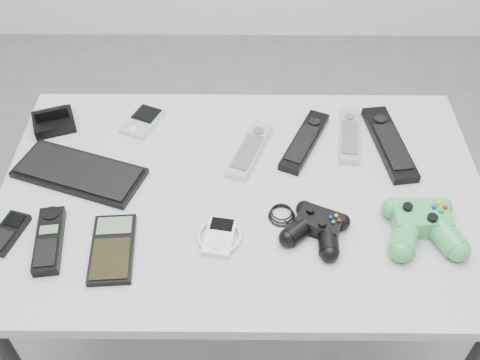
{
  "coord_description": "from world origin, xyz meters",
  "views": [
    {
      "loc": [
        -0.06,
        -0.83,
        1.59
      ],
      "look_at": [
        -0.07,
        -0.0,
        0.72
      ],
      "focal_mm": 42.0,
      "sensor_mm": 36.0,
      "label": 1
    }
  ],
  "objects_px": {
    "controller_black": "(317,226)",
    "calculator": "(112,248)",
    "desk": "(242,209)",
    "remote_silver_a": "(250,149)",
    "pda_keyboard": "(79,172)",
    "remote_black_a": "(305,141)",
    "pda": "(142,121)",
    "cordless_handset": "(49,240)",
    "mp3_player": "(219,236)",
    "remote_black_b": "(389,143)",
    "mobile_phone": "(7,233)",
    "remote_silver_b": "(349,134)",
    "controller_green": "(423,223)"
  },
  "relations": [
    {
      "from": "desk",
      "to": "pda",
      "type": "xyz_separation_m",
      "value": [
        -0.24,
        0.22,
        0.07
      ]
    },
    {
      "from": "pda",
      "to": "mp3_player",
      "type": "xyz_separation_m",
      "value": [
        0.2,
        -0.35,
        -0.0
      ]
    },
    {
      "from": "cordless_handset",
      "to": "controller_black",
      "type": "height_order",
      "value": "controller_black"
    },
    {
      "from": "remote_black_a",
      "to": "controller_black",
      "type": "xyz_separation_m",
      "value": [
        0.0,
        -0.26,
        0.01
      ]
    },
    {
      "from": "remote_silver_a",
      "to": "mobile_phone",
      "type": "relative_size",
      "value": 1.85
    },
    {
      "from": "pda_keyboard",
      "to": "mobile_phone",
      "type": "distance_m",
      "value": 0.2
    },
    {
      "from": "calculator",
      "to": "mp3_player",
      "type": "height_order",
      "value": "same"
    },
    {
      "from": "desk",
      "to": "remote_black_a",
      "type": "xyz_separation_m",
      "value": [
        0.14,
        0.15,
        0.07
      ]
    },
    {
      "from": "remote_silver_b",
      "to": "calculator",
      "type": "relative_size",
      "value": 1.17
    },
    {
      "from": "pda_keyboard",
      "to": "remote_black_a",
      "type": "distance_m",
      "value": 0.52
    },
    {
      "from": "controller_green",
      "to": "desk",
      "type": "bearing_deg",
      "value": 161.26
    },
    {
      "from": "controller_green",
      "to": "remote_black_b",
      "type": "bearing_deg",
      "value": 92.63
    },
    {
      "from": "desk",
      "to": "remote_silver_b",
      "type": "relative_size",
      "value": 5.48
    },
    {
      "from": "cordless_handset",
      "to": "controller_black",
      "type": "distance_m",
      "value": 0.53
    },
    {
      "from": "desk",
      "to": "remote_silver_a",
      "type": "xyz_separation_m",
      "value": [
        0.02,
        0.12,
        0.07
      ]
    },
    {
      "from": "desk",
      "to": "remote_silver_a",
      "type": "distance_m",
      "value": 0.14
    },
    {
      "from": "calculator",
      "to": "desk",
      "type": "bearing_deg",
      "value": 28.81
    },
    {
      "from": "desk",
      "to": "remote_black_b",
      "type": "bearing_deg",
      "value": 22.77
    },
    {
      "from": "pda_keyboard",
      "to": "desk",
      "type": "bearing_deg",
      "value": 12.66
    },
    {
      "from": "mobile_phone",
      "to": "calculator",
      "type": "xyz_separation_m",
      "value": [
        0.22,
        -0.04,
        -0.0
      ]
    },
    {
      "from": "remote_silver_b",
      "to": "controller_black",
      "type": "height_order",
      "value": "controller_black"
    },
    {
      "from": "remote_silver_b",
      "to": "mobile_phone",
      "type": "bearing_deg",
      "value": -149.46
    },
    {
      "from": "controller_black",
      "to": "calculator",
      "type": "bearing_deg",
      "value": -148.51
    },
    {
      "from": "controller_black",
      "to": "controller_green",
      "type": "bearing_deg",
      "value": 25.96
    },
    {
      "from": "remote_black_a",
      "to": "cordless_handset",
      "type": "xyz_separation_m",
      "value": [
        -0.52,
        -0.3,
        0.0
      ]
    },
    {
      "from": "pda",
      "to": "cordless_handset",
      "type": "xyz_separation_m",
      "value": [
        -0.14,
        -0.37,
        0.0
      ]
    },
    {
      "from": "remote_black_b",
      "to": "remote_black_a",
      "type": "bearing_deg",
      "value": 169.63
    },
    {
      "from": "remote_black_a",
      "to": "controller_black",
      "type": "relative_size",
      "value": 1.01
    },
    {
      "from": "remote_silver_b",
      "to": "controller_green",
      "type": "xyz_separation_m",
      "value": [
        0.11,
        -0.28,
        0.02
      ]
    },
    {
      "from": "pda_keyboard",
      "to": "remote_silver_a",
      "type": "height_order",
      "value": "remote_silver_a"
    },
    {
      "from": "calculator",
      "to": "pda",
      "type": "bearing_deg",
      "value": 84.59
    },
    {
      "from": "pda",
      "to": "remote_black_b",
      "type": "height_order",
      "value": "remote_black_b"
    },
    {
      "from": "desk",
      "to": "remote_silver_b",
      "type": "xyz_separation_m",
      "value": [
        0.25,
        0.17,
        0.07
      ]
    },
    {
      "from": "pda",
      "to": "cordless_handset",
      "type": "relative_size",
      "value": 0.68
    },
    {
      "from": "desk",
      "to": "remote_black_b",
      "type": "relative_size",
      "value": 4.25
    },
    {
      "from": "remote_silver_a",
      "to": "remote_black_a",
      "type": "relative_size",
      "value": 0.9
    },
    {
      "from": "cordless_handset",
      "to": "pda_keyboard",
      "type": "bearing_deg",
      "value": 76.54
    },
    {
      "from": "pda_keyboard",
      "to": "remote_silver_b",
      "type": "xyz_separation_m",
      "value": [
        0.61,
        0.13,
        0.0
      ]
    },
    {
      "from": "desk",
      "to": "remote_black_b",
      "type": "height_order",
      "value": "remote_black_b"
    },
    {
      "from": "pda_keyboard",
      "to": "remote_black_a",
      "type": "height_order",
      "value": "remote_black_a"
    },
    {
      "from": "remote_silver_b",
      "to": "mp3_player",
      "type": "bearing_deg",
      "value": -126.31
    },
    {
      "from": "mobile_phone",
      "to": "controller_green",
      "type": "distance_m",
      "value": 0.83
    },
    {
      "from": "controller_green",
      "to": "remote_black_a",
      "type": "bearing_deg",
      "value": 127.83
    },
    {
      "from": "remote_black_a",
      "to": "calculator",
      "type": "relative_size",
      "value": 1.31
    },
    {
      "from": "cordless_handset",
      "to": "mp3_player",
      "type": "relative_size",
      "value": 1.67
    },
    {
      "from": "cordless_handset",
      "to": "remote_black_b",
      "type": "bearing_deg",
      "value": 14.11
    },
    {
      "from": "mobile_phone",
      "to": "calculator",
      "type": "bearing_deg",
      "value": 6.46
    },
    {
      "from": "remote_black_a",
      "to": "controller_black",
      "type": "distance_m",
      "value": 0.26
    },
    {
      "from": "remote_black_b",
      "to": "mobile_phone",
      "type": "bearing_deg",
      "value": -169.9
    },
    {
      "from": "mobile_phone",
      "to": "calculator",
      "type": "distance_m",
      "value": 0.22
    }
  ]
}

